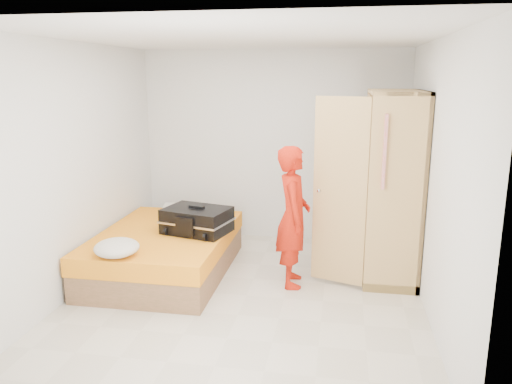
% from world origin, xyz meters
% --- Properties ---
extents(room, '(4.00, 4.02, 2.60)m').
position_xyz_m(room, '(0.00, 0.00, 1.30)').
color(room, beige).
rests_on(room, ground).
extents(bed, '(1.42, 2.02, 0.50)m').
position_xyz_m(bed, '(-1.05, 0.47, 0.25)').
color(bed, '#976344').
rests_on(bed, ground).
extents(wardrobe, '(1.15, 1.20, 2.10)m').
position_xyz_m(wardrobe, '(1.45, 0.87, 1.00)').
color(wardrobe, tan).
rests_on(wardrobe, ground).
extents(person, '(0.44, 0.61, 1.54)m').
position_xyz_m(person, '(0.44, 0.40, 0.77)').
color(person, red).
rests_on(person, ground).
extents(suitcase, '(0.83, 0.69, 0.31)m').
position_xyz_m(suitcase, '(-0.67, 0.51, 0.64)').
color(suitcase, black).
rests_on(suitcase, bed).
extents(round_cushion, '(0.45, 0.45, 0.17)m').
position_xyz_m(round_cushion, '(-1.24, -0.37, 0.58)').
color(round_cushion, silver).
rests_on(round_cushion, bed).
extents(pillow, '(0.57, 0.37, 0.10)m').
position_xyz_m(pillow, '(-1.09, 1.32, 0.55)').
color(pillow, silver).
rests_on(pillow, bed).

